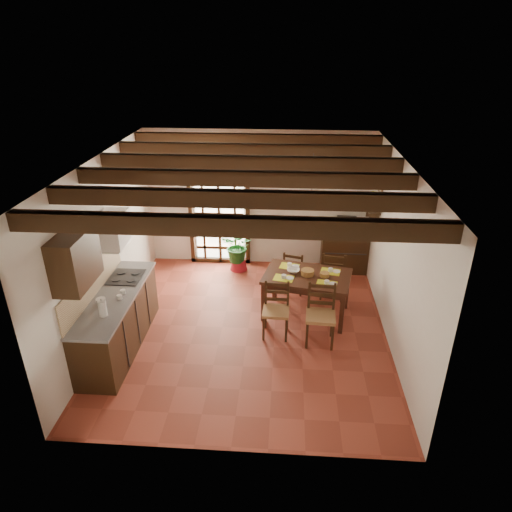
# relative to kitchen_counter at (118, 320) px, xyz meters

# --- Properties ---
(ground_plane) EXTENTS (5.00, 5.00, 0.00)m
(ground_plane) POSITION_rel_kitchen_counter_xyz_m (1.96, 0.60, -0.47)
(ground_plane) COLOR brown
(room_shell) EXTENTS (4.52, 5.02, 2.81)m
(room_shell) POSITION_rel_kitchen_counter_xyz_m (1.96, 0.60, 1.34)
(room_shell) COLOR silver
(room_shell) RESTS_ON ground_plane
(ceiling_beams) EXTENTS (4.50, 4.34, 0.20)m
(ceiling_beams) POSITION_rel_kitchen_counter_xyz_m (1.96, 0.60, 2.22)
(ceiling_beams) COLOR black
(ceiling_beams) RESTS_ON room_shell
(french_door) EXTENTS (1.26, 0.11, 2.32)m
(french_door) POSITION_rel_kitchen_counter_xyz_m (1.16, 3.05, 0.70)
(french_door) COLOR white
(french_door) RESTS_ON ground_plane
(kitchen_counter) EXTENTS (0.64, 2.25, 1.38)m
(kitchen_counter) POSITION_rel_kitchen_counter_xyz_m (0.00, 0.00, 0.00)
(kitchen_counter) COLOR black
(kitchen_counter) RESTS_ON ground_plane
(upper_cabinet) EXTENTS (0.35, 0.80, 0.70)m
(upper_cabinet) POSITION_rel_kitchen_counter_xyz_m (-0.12, -0.70, 1.38)
(upper_cabinet) COLOR black
(upper_cabinet) RESTS_ON room_shell
(range_hood) EXTENTS (0.38, 0.60, 0.54)m
(range_hood) POSITION_rel_kitchen_counter_xyz_m (-0.09, 0.55, 1.26)
(range_hood) COLOR white
(range_hood) RESTS_ON room_shell
(counter_items) EXTENTS (0.50, 1.43, 0.25)m
(counter_items) POSITION_rel_kitchen_counter_xyz_m (0.00, 0.09, 0.49)
(counter_items) COLOR black
(counter_items) RESTS_ON kitchen_counter
(dining_table) EXTENTS (1.58, 1.19, 0.77)m
(dining_table) POSITION_rel_kitchen_counter_xyz_m (2.91, 1.10, 0.20)
(dining_table) COLOR #381C12
(dining_table) RESTS_ON ground_plane
(chair_near_left) EXTENTS (0.43, 0.41, 0.90)m
(chair_near_left) POSITION_rel_kitchen_counter_xyz_m (2.41, 0.47, -0.19)
(chair_near_left) COLOR #9A6D41
(chair_near_left) RESTS_ON ground_plane
(chair_near_right) EXTENTS (0.48, 0.46, 0.98)m
(chair_near_right) POSITION_rel_kitchen_counter_xyz_m (3.11, 0.32, -0.17)
(chair_near_right) COLOR #9A6D41
(chair_near_right) RESTS_ON ground_plane
(chair_far_left) EXTENTS (0.47, 0.46, 0.85)m
(chair_far_left) POSITION_rel_kitchen_counter_xyz_m (2.72, 1.89, -0.21)
(chair_far_left) COLOR #9A6D41
(chair_far_left) RESTS_ON ground_plane
(chair_far_right) EXTENTS (0.49, 0.47, 0.94)m
(chair_far_right) POSITION_rel_kitchen_counter_xyz_m (3.42, 1.74, -0.18)
(chair_far_right) COLOR #9A6D41
(chair_far_right) RESTS_ON ground_plane
(table_setting) EXTENTS (1.04, 0.69, 0.10)m
(table_setting) POSITION_rel_kitchen_counter_xyz_m (2.91, 1.10, 0.35)
(table_setting) COLOR yellow
(table_setting) RESTS_ON dining_table
(table_bowl) EXTENTS (0.22, 0.22, 0.05)m
(table_bowl) POSITION_rel_kitchen_counter_xyz_m (2.68, 1.21, 0.33)
(table_bowl) COLOR white
(table_bowl) RESTS_ON dining_table
(sideboard) EXTENTS (0.93, 0.43, 0.79)m
(sideboard) POSITION_rel_kitchen_counter_xyz_m (3.73, 2.83, -0.08)
(sideboard) COLOR black
(sideboard) RESTS_ON ground_plane
(crt_tv) EXTENTS (0.40, 0.38, 0.33)m
(crt_tv) POSITION_rel_kitchen_counter_xyz_m (3.73, 2.82, 0.51)
(crt_tv) COLOR black
(crt_tv) RESTS_ON sideboard
(fuse_box) EXTENTS (0.25, 0.03, 0.32)m
(fuse_box) POSITION_rel_kitchen_counter_xyz_m (3.46, 3.08, 1.28)
(fuse_box) COLOR white
(fuse_box) RESTS_ON room_shell
(plant_pot) EXTENTS (0.36, 0.36, 0.22)m
(plant_pot) POSITION_rel_kitchen_counter_xyz_m (1.58, 2.71, -0.36)
(plant_pot) COLOR maroon
(plant_pot) RESTS_ON ground_plane
(potted_plant) EXTENTS (1.90, 1.73, 1.81)m
(potted_plant) POSITION_rel_kitchen_counter_xyz_m (1.58, 2.71, 0.10)
(potted_plant) COLOR #144C19
(potted_plant) RESTS_ON ground_plane
(wall_shelf) EXTENTS (0.20, 0.42, 0.20)m
(wall_shelf) POSITION_rel_kitchen_counter_xyz_m (4.10, 2.20, 1.04)
(wall_shelf) COLOR black
(wall_shelf) RESTS_ON room_shell
(shelf_vase) EXTENTS (0.15, 0.15, 0.15)m
(shelf_vase) POSITION_rel_kitchen_counter_xyz_m (4.10, 2.20, 1.18)
(shelf_vase) COLOR #B2BFB2
(shelf_vase) RESTS_ON wall_shelf
(shelf_flowers) EXTENTS (0.14, 0.14, 0.36)m
(shelf_flowers) POSITION_rel_kitchen_counter_xyz_m (4.10, 2.20, 1.38)
(shelf_flowers) COLOR yellow
(shelf_flowers) RESTS_ON shelf_vase
(framed_picture) EXTENTS (0.03, 0.32, 0.32)m
(framed_picture) POSITION_rel_kitchen_counter_xyz_m (4.18, 2.20, 1.58)
(framed_picture) COLOR brown
(framed_picture) RESTS_ON room_shell
(pendant_lamp) EXTENTS (0.36, 0.36, 0.84)m
(pendant_lamp) POSITION_rel_kitchen_counter_xyz_m (2.91, 1.20, 1.60)
(pendant_lamp) COLOR black
(pendant_lamp) RESTS_ON room_shell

